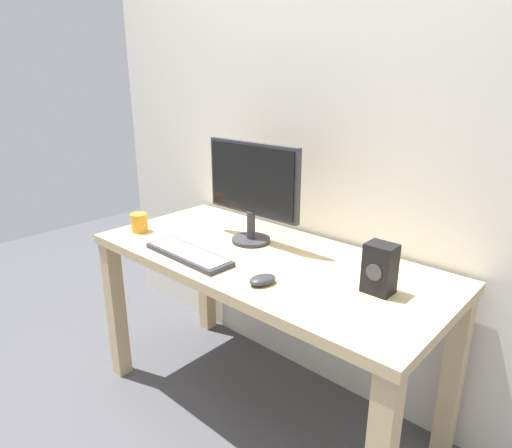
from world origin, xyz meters
name	(u,v)px	position (x,y,z in m)	size (l,w,h in m)	color
ground_plane	(263,406)	(0.00, 0.00, 0.00)	(6.00, 6.00, 0.00)	#4C4C51
wall_back	(326,43)	(0.00, 0.36, 1.50)	(2.74, 0.04, 3.00)	silver
desk	(264,281)	(0.00, 0.00, 0.61)	(1.43, 0.65, 0.72)	tan
monitor	(252,186)	(-0.14, 0.09, 0.95)	(0.46, 0.16, 0.42)	#333338
keyboard_primary	(189,254)	(-0.21, -0.20, 0.73)	(0.40, 0.14, 0.02)	#333338
mouse	(263,280)	(0.16, -0.19, 0.73)	(0.06, 0.10, 0.03)	#333338
speaker_right	(380,268)	(0.47, 0.02, 0.80)	(0.09, 0.08, 0.17)	black
coffee_mug	(139,223)	(-0.60, -0.16, 0.76)	(0.07, 0.07, 0.08)	orange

